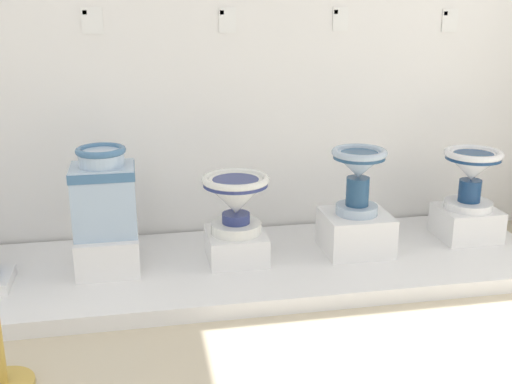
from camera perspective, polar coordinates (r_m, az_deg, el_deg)
The scene contains 14 objects.
wall_back at distance 3.92m, azimuth -3.03°, elevation 15.93°, with size 4.57×0.06×2.91m, color white.
display_platform at distance 3.68m, azimuth -1.42°, elevation -6.87°, with size 3.58×1.04×0.09m, color white.
plinth_block_squat_floral at distance 3.62m, azimuth -13.24°, elevation -5.19°, with size 0.34×0.38×0.21m, color white.
antique_toilet_squat_floral at distance 3.51m, azimuth -13.63°, elevation 0.14°, with size 0.34×0.28×0.49m.
plinth_block_central_ornate at distance 3.66m, azimuth -1.80°, elevation -4.87°, with size 0.33×0.36×0.16m, color white.
antique_toilet_central_ornate at distance 3.55m, azimuth -1.85°, elevation -0.45°, with size 0.38×0.38×0.34m.
plinth_block_tall_cobalt at distance 3.80m, azimuth 9.00°, elevation -3.60°, with size 0.39×0.37×0.23m, color white.
antique_toilet_tall_cobalt at distance 3.69m, azimuth 9.28°, elevation 1.95°, with size 0.32×0.32×0.39m.
plinth_block_rightmost at distance 4.18m, azimuth 18.51°, elevation -2.65°, with size 0.35×0.33×0.20m, color white.
antique_toilet_rightmost at distance 4.08m, azimuth 18.98°, elevation 1.92°, with size 0.35×0.35×0.37m.
info_placard_second at distance 3.85m, azimuth -14.64°, elevation 14.82°, with size 0.12×0.01×0.15m.
info_placard_third at distance 3.88m, azimuth -2.63°, elevation 15.31°, with size 0.10×0.01×0.15m.
info_placard_fourth at distance 4.05m, azimuth 7.64°, elevation 15.29°, with size 0.09×0.01×0.14m.
info_placard_fifth at distance 4.33m, azimuth 17.14°, elevation 14.65°, with size 0.10×0.01×0.14m.
Camera 1 is at (1.64, -1.20, 1.55)m, focal length 44.16 mm.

